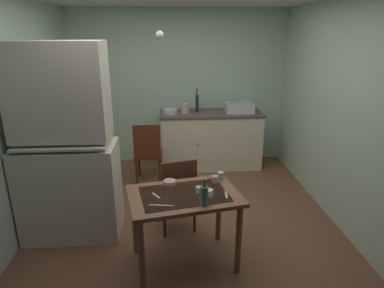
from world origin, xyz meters
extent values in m
plane|color=brown|center=(0.00, 0.00, 0.00)|extent=(5.16, 5.16, 0.00)
cube|color=#B3D2B9|center=(0.00, 2.13, 1.25)|extent=(3.62, 0.10, 2.51)
cube|color=#B0D1B9|center=(-1.81, 0.00, 1.25)|extent=(0.10, 4.26, 2.51)
cube|color=#B8D3BA|center=(1.81, 0.00, 1.25)|extent=(0.10, 4.26, 2.51)
cube|color=beige|center=(-1.24, -0.10, 0.52)|extent=(1.01, 0.55, 1.04)
cube|color=beige|center=(-1.24, -0.10, 1.60)|extent=(0.93, 0.47, 0.95)
cube|color=beige|center=(-1.24, -0.13, 1.08)|extent=(0.91, 0.50, 0.02)
cube|color=beige|center=(0.51, 1.76, 0.44)|extent=(1.60, 0.60, 0.88)
cube|color=brown|center=(0.51, 1.76, 0.90)|extent=(1.63, 0.63, 0.03)
sphere|color=#2D2823|center=(0.27, 1.45, 0.49)|extent=(0.02, 0.02, 0.02)
cube|color=silver|center=(0.96, 1.76, 0.99)|extent=(0.44, 0.34, 0.15)
cube|color=black|center=(0.96, 1.76, 1.06)|extent=(0.38, 0.28, 0.01)
cylinder|color=#232328|center=(0.29, 1.81, 1.05)|extent=(0.05, 0.05, 0.28)
cylinder|color=#232328|center=(0.29, 1.74, 1.15)|extent=(0.03, 0.12, 0.03)
cylinder|color=black|center=(0.29, 1.87, 1.24)|extent=(0.02, 0.16, 0.12)
cylinder|color=#ADD1C1|center=(-0.15, 1.71, 0.95)|extent=(0.22, 0.22, 0.07)
cylinder|color=beige|center=(0.09, 1.74, 0.99)|extent=(0.13, 0.13, 0.15)
cube|color=brown|center=(-0.04, -0.69, 0.72)|extent=(1.11, 0.84, 0.04)
cube|color=white|center=(-0.04, -0.69, 0.74)|extent=(0.87, 0.66, 0.00)
cylinder|color=brown|center=(-0.42, -1.04, 0.35)|extent=(0.06, 0.06, 0.71)
cylinder|color=brown|center=(0.44, -0.87, 0.35)|extent=(0.06, 0.06, 0.71)
cylinder|color=brown|center=(-0.53, -0.52, 0.35)|extent=(0.06, 0.06, 0.71)
cylinder|color=brown|center=(0.34, -0.34, 0.35)|extent=(0.06, 0.06, 0.71)
cube|color=#512D1C|center=(-0.11, -0.06, 0.43)|extent=(0.48, 0.48, 0.03)
cube|color=#552F1F|center=(-0.07, -0.24, 0.66)|extent=(0.38, 0.11, 0.44)
cylinder|color=#512D1C|center=(0.01, 0.14, 0.21)|extent=(0.04, 0.04, 0.41)
cylinder|color=#512D1C|center=(-0.32, 0.06, 0.21)|extent=(0.04, 0.04, 0.41)
cylinder|color=#512D1C|center=(0.09, -0.19, 0.21)|extent=(0.04, 0.04, 0.41)
cylinder|color=#512D1C|center=(-0.24, -0.27, 0.21)|extent=(0.04, 0.04, 0.41)
cube|color=#572718|center=(-0.48, 1.24, 0.42)|extent=(0.41, 0.41, 0.03)
cube|color=#592917|center=(-0.49, 1.05, 0.68)|extent=(0.38, 0.03, 0.48)
cylinder|color=#572718|center=(-0.31, 1.40, 0.20)|extent=(0.04, 0.04, 0.40)
cylinder|color=#572718|center=(-0.65, 1.41, 0.20)|extent=(0.04, 0.04, 0.40)
cylinder|color=#572718|center=(-0.32, 1.06, 0.20)|extent=(0.04, 0.04, 0.40)
cylinder|color=#572718|center=(-0.66, 1.07, 0.20)|extent=(0.04, 0.04, 0.40)
cylinder|color=tan|center=(-0.17, -0.47, 0.76)|extent=(0.12, 0.12, 0.04)
cylinder|color=white|center=(0.18, -0.75, 0.77)|extent=(0.08, 0.08, 0.07)
cylinder|color=tan|center=(0.28, -0.46, 0.77)|extent=(0.06, 0.06, 0.07)
cylinder|color=#ADD1C1|center=(0.34, -0.41, 0.78)|extent=(0.06, 0.06, 0.08)
cylinder|color=#9EB2C6|center=(0.10, -0.67, 0.77)|extent=(0.06, 0.06, 0.06)
cylinder|color=#4C7F56|center=(0.12, -0.91, 0.83)|extent=(0.07, 0.07, 0.17)
cylinder|color=#4C7F56|center=(0.12, -0.91, 0.95)|extent=(0.03, 0.03, 0.07)
cube|color=silver|center=(-0.25, -0.89, 0.74)|extent=(0.21, 0.05, 0.00)
cube|color=beige|center=(0.34, -0.74, 0.74)|extent=(0.03, 0.13, 0.00)
cube|color=beige|center=(-0.30, -0.71, 0.74)|extent=(0.09, 0.12, 0.00)
sphere|color=#F9EFCC|center=(-0.24, 0.09, 2.12)|extent=(0.08, 0.08, 0.08)
camera|label=1|loc=(-0.16, -3.41, 2.15)|focal=31.02mm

